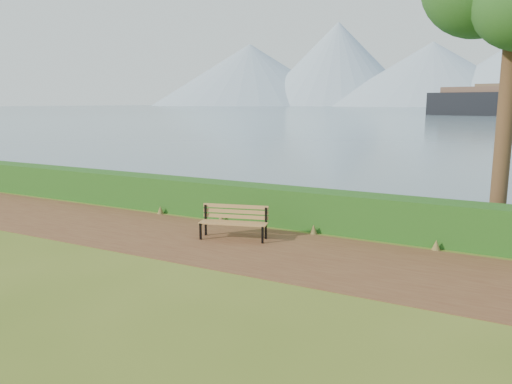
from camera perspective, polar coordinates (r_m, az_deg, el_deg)
The scene contains 5 objects.
ground at distance 11.45m, azimuth -4.79°, elevation -6.18°, with size 140.00×140.00×0.00m, color #4B5F1B.
path at distance 11.69m, azimuth -3.99°, elevation -5.80°, with size 40.00×3.40×0.01m, color #542F1C.
hedge at distance 13.52m, azimuth 1.18°, elevation -1.42°, with size 32.00×0.85×1.00m, color #174814.
mountains at distance 416.24m, azimuth 26.77°, elevation 12.55°, with size 585.00×190.00×70.00m.
bench at distance 11.93m, azimuth -2.51°, elevation -3.18°, with size 1.68×0.89×0.81m.
Camera 1 is at (6.02, -9.19, 3.23)m, focal length 35.00 mm.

